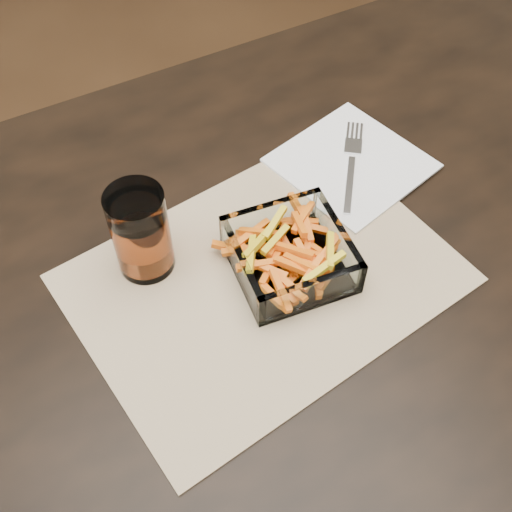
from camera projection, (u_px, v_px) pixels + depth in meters
The scene contains 6 objects.
dining_table at pixel (310, 297), 0.89m from camera, with size 1.60×0.90×0.75m.
placemat at pixel (264, 278), 0.80m from camera, with size 0.45×0.33×0.00m, color tan.
glass_bowl at pixel (290, 257), 0.79m from camera, with size 0.15×0.15×0.05m.
tumbler at pixel (141, 234), 0.76m from camera, with size 0.07×0.07×0.12m.
napkin at pixel (351, 163), 0.91m from camera, with size 0.18×0.18×0.00m, color white.
fork at pixel (352, 162), 0.91m from camera, with size 0.12×0.15×0.00m.
Camera 1 is at (-0.30, -0.39, 1.40)m, focal length 45.00 mm.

